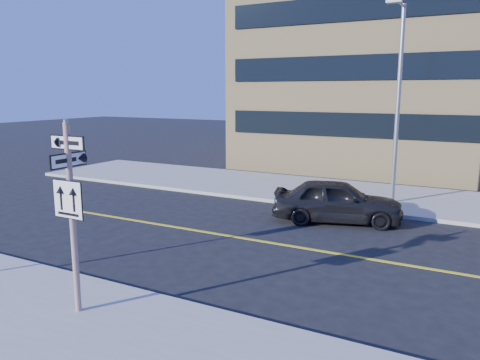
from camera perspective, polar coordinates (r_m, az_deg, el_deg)
The scene contains 5 objects.
ground at distance 12.64m, azimuth -10.55°, elevation -11.54°, with size 120.00×120.00×0.00m, color black.
sign_pole at distance 10.17m, azimuth -19.89°, elevation -3.08°, with size 0.92×0.92×4.06m.
parked_car_a at distance 17.60m, azimuth 11.75°, elevation -2.50°, with size 4.68×1.88×1.59m, color black.
streetlight_a at distance 20.11m, azimuth 18.68°, elevation 10.17°, with size 0.55×2.25×8.00m.
building_brick at distance 34.75m, azimuth 19.90°, elevation 17.12°, with size 18.00×18.00×18.00m, color tan.
Camera 1 is at (7.43, -9.06, 4.75)m, focal length 35.00 mm.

